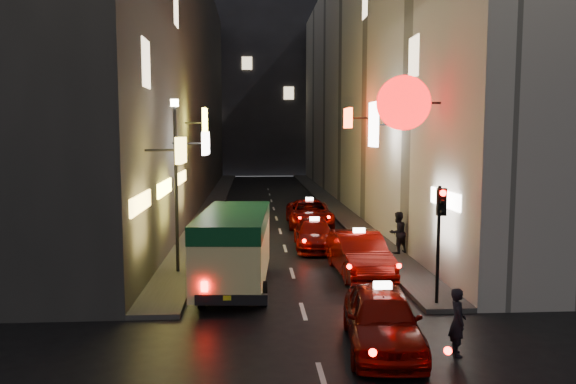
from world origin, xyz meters
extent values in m
cube|color=#393734|center=(-8.00, 34.00, 9.00)|extent=(6.00, 52.00, 18.00)
cube|color=#FFD459|center=(-3.81, 11.47, 4.62)|extent=(0.18, 1.67, 0.87)
cube|color=white|center=(-3.52, 17.87, 4.73)|extent=(0.18, 2.27, 1.01)
cube|color=#FFE93F|center=(-3.95, 22.87, 5.72)|extent=(0.18, 1.40, 1.55)
cube|color=#FFD459|center=(-4.98, 10.41, 3.00)|extent=(0.10, 3.12, 0.55)
cube|color=#FFE93F|center=(-4.98, 15.27, 3.00)|extent=(0.10, 3.27, 0.55)
cube|color=#FFD459|center=(-4.98, 20.64, 3.00)|extent=(0.10, 3.37, 0.55)
cube|color=#FFE5B2|center=(-4.99, 12.00, 7.50)|extent=(0.06, 1.30, 1.60)
cube|color=#FFE5B2|center=(-4.99, 20.00, 11.00)|extent=(0.06, 1.30, 1.60)
cube|color=#B3AFA4|center=(8.00, 34.00, 9.00)|extent=(6.00, 52.00, 18.00)
cylinder|color=#F20A0A|center=(3.72, 11.69, 6.21)|extent=(1.86, 0.18, 1.86)
cube|color=white|center=(3.98, 17.62, 5.56)|extent=(0.18, 1.33, 1.99)
cube|color=#FF320C|center=(3.75, 23.05, 6.00)|extent=(0.18, 1.80, 1.08)
cube|color=white|center=(4.98, 10.87, 3.00)|extent=(0.10, 2.76, 0.55)
cube|color=#FFE5B2|center=(4.99, 15.00, 8.20)|extent=(0.06, 1.30, 1.60)
cube|color=#FFE5B2|center=(4.99, 25.00, 12.50)|extent=(0.06, 1.30, 1.60)
cube|color=#35353A|center=(0.00, 66.00, 11.00)|extent=(30.00, 10.00, 22.00)
cube|color=#413F3C|center=(-4.25, 34.00, 0.07)|extent=(1.50, 52.00, 0.15)
cube|color=#413F3C|center=(4.25, 34.00, 0.07)|extent=(1.50, 52.00, 0.15)
cube|color=#DAD788|center=(-2.07, 11.00, 1.47)|extent=(2.50, 6.09, 2.19)
cube|color=#0D4321|center=(-2.07, 11.00, 2.32)|extent=(2.52, 6.12, 0.55)
cube|color=black|center=(-2.07, 11.30, 1.69)|extent=(2.36, 3.72, 0.50)
cube|color=black|center=(-2.07, 8.07, 0.53)|extent=(2.05, 0.32, 0.30)
cube|color=#FF0A05|center=(-2.81, 8.00, 0.92)|extent=(0.18, 0.06, 0.28)
cube|color=#FF0A05|center=(-1.32, 8.00, 0.92)|extent=(0.18, 0.06, 0.28)
cylinder|color=black|center=(-2.99, 12.91, 0.38)|extent=(0.22, 0.76, 0.76)
cylinder|color=black|center=(-1.14, 9.09, 0.38)|extent=(0.22, 0.76, 0.76)
imported|color=#620602|center=(1.64, 5.60, 0.85)|extent=(2.72, 5.55, 1.71)
cube|color=white|center=(1.64, 5.60, 1.80)|extent=(0.44, 0.22, 0.16)
sphere|color=#FF0A05|center=(0.89, 3.17, 0.88)|extent=(0.16, 0.16, 0.16)
sphere|color=#FF0A05|center=(2.40, 3.17, 0.88)|extent=(0.16, 0.16, 0.16)
imported|color=#620602|center=(2.42, 12.64, 0.91)|extent=(2.64, 5.84, 1.82)
cube|color=white|center=(2.42, 12.64, 1.91)|extent=(0.43, 0.20, 0.16)
sphere|color=#FF0A05|center=(1.62, 10.04, 0.94)|extent=(0.16, 0.16, 0.16)
sphere|color=#FF0A05|center=(3.23, 10.04, 0.94)|extent=(0.16, 0.16, 0.16)
imported|color=#620602|center=(1.32, 17.44, 0.74)|extent=(2.07, 4.72, 1.48)
cube|color=white|center=(1.32, 17.44, 1.57)|extent=(0.43, 0.19, 0.16)
sphere|color=#FF0A05|center=(0.66, 15.33, 0.76)|extent=(0.16, 0.16, 0.16)
sphere|color=#FF0A05|center=(1.97, 15.33, 0.76)|extent=(0.16, 0.16, 0.16)
imported|color=#620602|center=(1.71, 23.49, 0.85)|extent=(2.26, 5.36, 1.70)
cube|color=white|center=(1.71, 23.49, 1.79)|extent=(0.42, 0.19, 0.16)
sphere|color=#FF0A05|center=(0.96, 21.07, 0.87)|extent=(0.16, 0.16, 0.16)
sphere|color=#FF0A05|center=(2.46, 21.07, 0.87)|extent=(0.16, 0.16, 0.16)
imported|color=black|center=(3.30, 5.05, 0.91)|extent=(0.44, 0.63, 1.81)
imported|color=black|center=(4.62, 15.54, 1.15)|extent=(0.88, 0.78, 1.99)
cylinder|color=black|center=(4.00, 8.60, 1.90)|extent=(0.10, 0.10, 3.50)
cube|color=black|center=(4.00, 8.42, 3.20)|extent=(0.26, 0.18, 0.80)
sphere|color=#FF0A05|center=(4.00, 8.31, 3.47)|extent=(0.18, 0.18, 0.18)
sphere|color=black|center=(4.00, 8.31, 3.20)|extent=(0.17, 0.17, 0.17)
sphere|color=black|center=(4.00, 8.31, 2.93)|extent=(0.17, 0.17, 0.17)
cylinder|color=black|center=(-4.20, 13.00, 3.15)|extent=(0.12, 0.12, 6.00)
cylinder|color=#FFE5BF|center=(-4.20, 13.00, 6.25)|extent=(0.28, 0.28, 0.25)
camera|label=1|loc=(-1.46, -7.35, 5.17)|focal=35.00mm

